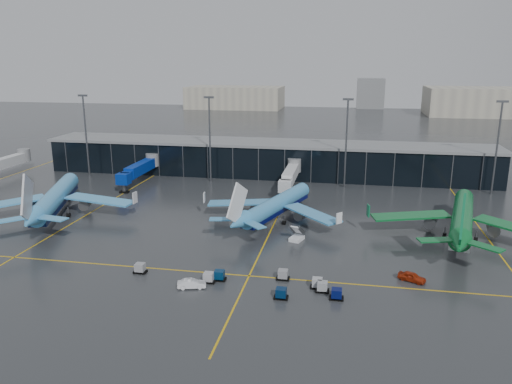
% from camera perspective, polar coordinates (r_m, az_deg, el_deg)
% --- Properties ---
extents(ground, '(600.00, 600.00, 0.00)m').
position_cam_1_polar(ground, '(102.34, -4.64, -5.68)').
color(ground, '#282B2D').
rests_on(ground, ground).
extents(terminal_pier, '(142.00, 17.00, 10.70)m').
position_cam_1_polar(terminal_pier, '(159.37, 1.16, 3.90)').
color(terminal_pier, black).
rests_on(terminal_pier, ground).
extents(jet_bridges, '(94.00, 27.50, 7.20)m').
position_cam_1_polar(jet_bridges, '(151.57, -13.25, 2.59)').
color(jet_bridges, '#595B60').
rests_on(jet_bridges, ground).
extents(flood_masts, '(203.00, 0.50, 25.50)m').
position_cam_1_polar(flood_masts, '(145.49, 2.34, 6.18)').
color(flood_masts, '#595B60').
rests_on(flood_masts, ground).
extents(distant_hangars, '(260.00, 71.00, 22.00)m').
position_cam_1_polar(distant_hangars, '(364.19, 14.66, 10.20)').
color(distant_hangars, '#B2AD99').
rests_on(distant_hangars, ground).
extents(taxi_lines, '(220.00, 120.00, 0.02)m').
position_cam_1_polar(taxi_lines, '(110.13, 1.85, -4.11)').
color(taxi_lines, gold).
rests_on(taxi_lines, ground).
extents(airliner_arkefly, '(52.05, 55.48, 13.86)m').
position_cam_1_polar(airliner_arkefly, '(126.28, -22.06, 0.54)').
color(airliner_arkefly, '#439EDD').
rests_on(airliner_arkefly, ground).
extents(airliner_klm_near, '(45.24, 48.35, 12.16)m').
position_cam_1_polar(airliner_klm_near, '(113.49, 2.45, -0.33)').
color(airliner_klm_near, '#3D8FC9').
rests_on(airliner_klm_near, ground).
extents(airliner_aer_lingus, '(47.11, 51.15, 13.46)m').
position_cam_1_polar(airliner_aer_lingus, '(111.40, 22.62, -1.45)').
color(airliner_aer_lingus, '#0B632A').
rests_on(airliner_aer_lingus, ground).
extents(baggage_carts, '(36.08, 8.45, 1.70)m').
position_cam_1_polar(baggage_carts, '(82.76, 0.63, -10.23)').
color(baggage_carts, black).
rests_on(baggage_carts, ground).
extents(mobile_airstair, '(3.12, 3.74, 3.45)m').
position_cam_1_polar(mobile_airstair, '(102.77, 4.68, -5.13)').
color(mobile_airstair, white).
rests_on(mobile_airstair, ground).
extents(service_van_red, '(4.93, 3.67, 1.56)m').
position_cam_1_polar(service_van_red, '(88.39, 17.39, -9.24)').
color(service_van_red, '#95240B').
rests_on(service_van_red, ground).
extents(service_van_white, '(4.86, 2.81, 1.52)m').
position_cam_1_polar(service_van_white, '(82.80, -7.37, -10.35)').
color(service_van_white, silver).
rests_on(service_van_white, ground).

